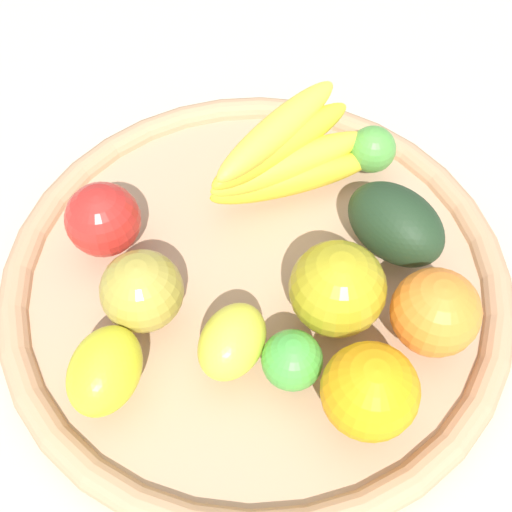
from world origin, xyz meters
TOP-DOWN VIEW (x-y plane):
  - ground_plane at (0.00, 0.00)m, footprint 2.40×2.40m
  - basket at (0.00, 0.00)m, footprint 0.46×0.46m
  - apple_2 at (0.08, 0.06)m, footprint 0.08×0.08m
  - apple_1 at (0.14, -0.00)m, footprint 0.09×0.09m
  - avocado at (-0.11, -0.05)m, footprint 0.11×0.11m
  - lemon_1 at (0.00, 0.09)m, footprint 0.07×0.08m
  - lime_0 at (-0.05, 0.09)m, footprint 0.07×0.07m
  - orange_0 at (-0.11, 0.11)m, footprint 0.09×0.09m
  - banana_bunch at (-0.01, -0.11)m, footprint 0.16×0.16m
  - lemon_0 at (0.09, 0.13)m, footprint 0.06×0.08m
  - orange_1 at (-0.15, 0.03)m, footprint 0.07×0.07m
  - apple_0 at (-0.07, 0.03)m, footprint 0.11×0.11m
  - lime_1 at (-0.08, -0.14)m, footprint 0.06×0.06m

SIDE VIEW (x-z plane):
  - ground_plane at x=0.00m, z-range 0.00..0.00m
  - basket at x=0.00m, z-range 0.00..0.03m
  - lime_1 at x=-0.08m, z-range 0.03..0.08m
  - lime_0 at x=-0.05m, z-range 0.03..0.08m
  - lemon_1 at x=0.00m, z-range 0.03..0.08m
  - lemon_0 at x=0.09m, z-range 0.03..0.09m
  - avocado at x=-0.11m, z-range 0.03..0.10m
  - apple_1 at x=0.14m, z-range 0.03..0.10m
  - apple_2 at x=0.08m, z-range 0.03..0.10m
  - orange_1 at x=-0.15m, z-range 0.03..0.11m
  - orange_0 at x=-0.11m, z-range 0.03..0.11m
  - banana_bunch at x=-0.01m, z-range 0.03..0.11m
  - apple_0 at x=-0.07m, z-range 0.03..0.11m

